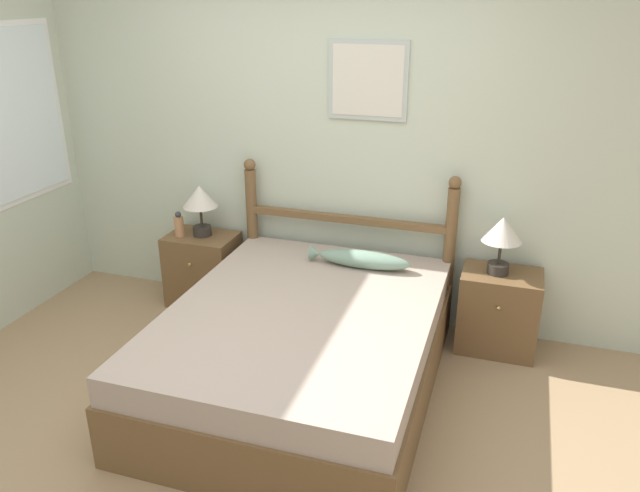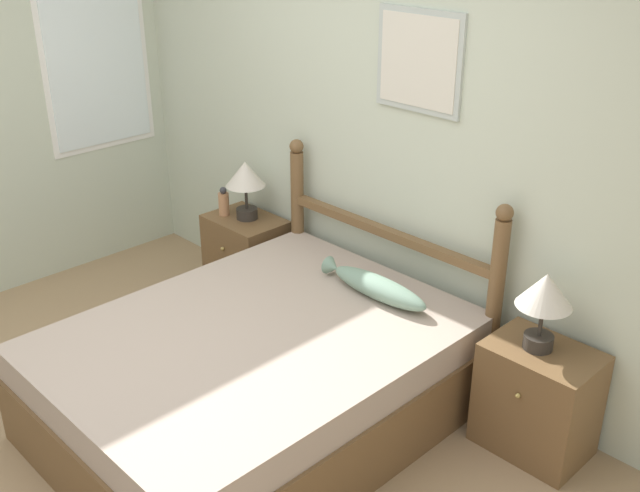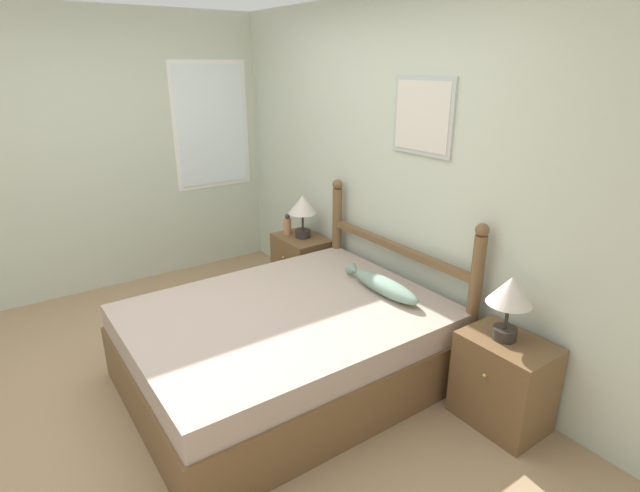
# 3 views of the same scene
# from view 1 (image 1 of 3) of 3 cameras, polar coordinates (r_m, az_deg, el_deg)

# --- Properties ---
(ground_plane) EXTENTS (16.00, 16.00, 0.00)m
(ground_plane) POSITION_cam_1_polar(r_m,az_deg,el_deg) (3.60, -8.78, -17.52)
(ground_plane) COLOR #9E7F5B
(wall_back) EXTENTS (6.40, 0.08, 2.55)m
(wall_back) POSITION_cam_1_polar(r_m,az_deg,el_deg) (4.49, 0.13, 9.31)
(wall_back) COLOR beige
(wall_back) RESTS_ON ground_plane
(bed) EXTENTS (1.56, 2.03, 0.55)m
(bed) POSITION_cam_1_polar(r_m,az_deg,el_deg) (3.84, -1.64, -9.37)
(bed) COLOR brown
(bed) RESTS_ON ground_plane
(headboard) EXTENTS (1.57, 0.09, 1.16)m
(headboard) POSITION_cam_1_polar(r_m,az_deg,el_deg) (4.52, 2.42, 0.72)
(headboard) COLOR brown
(headboard) RESTS_ON ground_plane
(nightstand_left) EXTENTS (0.52, 0.39, 0.56)m
(nightstand_left) POSITION_cam_1_polar(r_m,az_deg,el_deg) (4.93, -10.61, -2.10)
(nightstand_left) COLOR brown
(nightstand_left) RESTS_ON ground_plane
(nightstand_right) EXTENTS (0.52, 0.39, 0.56)m
(nightstand_right) POSITION_cam_1_polar(r_m,az_deg,el_deg) (4.40, 15.98, -5.75)
(nightstand_right) COLOR brown
(nightstand_right) RESTS_ON ground_plane
(table_lamp_left) EXTENTS (0.26, 0.26, 0.39)m
(table_lamp_left) POSITION_cam_1_polar(r_m,az_deg,el_deg) (4.73, -10.92, 4.13)
(table_lamp_left) COLOR #2D2823
(table_lamp_left) RESTS_ON nightstand_left
(table_lamp_right) EXTENTS (0.26, 0.26, 0.39)m
(table_lamp_right) POSITION_cam_1_polar(r_m,az_deg,el_deg) (4.17, 16.31, 1.08)
(table_lamp_right) COLOR #2D2823
(table_lamp_right) RESTS_ON nightstand_right
(bottle) EXTENTS (0.07, 0.07, 0.20)m
(bottle) POSITION_cam_1_polar(r_m,az_deg,el_deg) (4.81, -12.77, 1.87)
(bottle) COLOR tan
(bottle) RESTS_ON nightstand_left
(fish_pillow) EXTENTS (0.70, 0.15, 0.12)m
(fish_pillow) POSITION_cam_1_polar(r_m,az_deg,el_deg) (4.23, 3.75, -1.20)
(fish_pillow) COLOR gray
(fish_pillow) RESTS_ON bed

